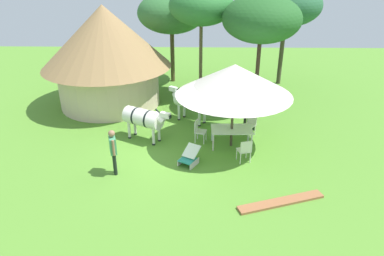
% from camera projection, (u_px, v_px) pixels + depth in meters
% --- Properties ---
extents(ground_plane, '(36.00, 36.00, 0.00)m').
position_uv_depth(ground_plane, '(170.00, 155.00, 13.46)').
color(ground_plane, '#558D2E').
extents(thatched_hut, '(6.21, 6.21, 4.84)m').
position_uv_depth(thatched_hut, '(106.00, 51.00, 17.04)').
color(thatched_hut, beige).
rests_on(thatched_hut, ground_plane).
extents(shade_umbrella, '(4.34, 4.34, 3.30)m').
position_uv_depth(shade_umbrella, '(234.00, 80.00, 12.96)').
color(shade_umbrella, '#443A2B').
rests_on(shade_umbrella, ground_plane).
extents(patio_dining_table, '(1.61, 0.98, 0.74)m').
position_uv_depth(patio_dining_table, '(232.00, 130.00, 13.84)').
color(patio_dining_table, silver).
rests_on(patio_dining_table, ground_plane).
extents(patio_chair_east_end, '(0.61, 0.61, 0.90)m').
position_uv_depth(patio_chair_east_end, '(250.00, 123.00, 14.80)').
color(patio_chair_east_end, white).
rests_on(patio_chair_east_end, ground_plane).
extents(patio_chair_near_lawn, '(0.52, 0.53, 0.90)m').
position_uv_depth(patio_chair_near_lawn, '(199.00, 130.00, 14.23)').
color(patio_chair_near_lawn, silver).
rests_on(patio_chair_near_lawn, ground_plane).
extents(patio_chair_west_end, '(0.54, 0.53, 0.90)m').
position_uv_depth(patio_chair_west_end, '(245.00, 150.00, 12.75)').
color(patio_chair_west_end, white).
rests_on(patio_chair_west_end, ground_plane).
extents(guest_beside_umbrella, '(0.53, 0.32, 1.54)m').
position_uv_depth(guest_beside_umbrella, '(247.00, 108.00, 15.23)').
color(guest_beside_umbrella, black).
rests_on(guest_beside_umbrella, ground_plane).
extents(guest_behind_table, '(0.55, 0.31, 1.57)m').
position_uv_depth(guest_behind_table, '(254.00, 110.00, 15.01)').
color(guest_behind_table, black).
rests_on(guest_behind_table, ground_plane).
extents(standing_watcher, '(0.34, 0.57, 1.65)m').
position_uv_depth(standing_watcher, '(113.00, 148.00, 11.87)').
color(standing_watcher, black).
rests_on(standing_watcher, ground_plane).
extents(striped_lounge_chair, '(0.86, 0.97, 0.61)m').
position_uv_depth(striped_lounge_chair, '(189.00, 158.00, 12.77)').
color(striped_lounge_chair, teal).
rests_on(striped_lounge_chair, ground_plane).
extents(zebra_nearest_camera, '(2.05, 1.37, 1.50)m').
position_uv_depth(zebra_nearest_camera, '(144.00, 118.00, 14.16)').
color(zebra_nearest_camera, silver).
rests_on(zebra_nearest_camera, ground_plane).
extents(zebra_by_umbrella, '(1.89, 1.50, 1.53)m').
position_uv_depth(zebra_by_umbrella, '(191.00, 101.00, 15.82)').
color(zebra_by_umbrella, silver).
rests_on(zebra_by_umbrella, ground_plane).
extents(acacia_tree_behind_hut, '(3.54, 3.54, 5.36)m').
position_uv_depth(acacia_tree_behind_hut, '(262.00, 19.00, 15.78)').
color(acacia_tree_behind_hut, '#412D23').
rests_on(acacia_tree_behind_hut, ground_plane).
extents(acacia_tree_far_lawn, '(3.14, 3.14, 5.61)m').
position_uv_depth(acacia_tree_far_lawn, '(201.00, 6.00, 17.02)').
color(acacia_tree_far_lawn, brown).
rests_on(acacia_tree_far_lawn, ground_plane).
extents(acacia_tree_left_background, '(3.78, 3.78, 5.57)m').
position_uv_depth(acacia_tree_left_background, '(287.00, 5.00, 19.23)').
color(acacia_tree_left_background, '#423F2B').
rests_on(acacia_tree_left_background, ground_plane).
extents(acacia_tree_right_background, '(3.81, 3.81, 5.12)m').
position_uv_depth(acacia_tree_right_background, '(171.00, 13.00, 19.84)').
color(acacia_tree_right_background, '#4A4225').
rests_on(acacia_tree_right_background, ground_plane).
extents(brick_patio_kerb, '(2.77, 1.24, 0.08)m').
position_uv_depth(brick_patio_kerb, '(281.00, 202.00, 10.79)').
color(brick_patio_kerb, '#9C603B').
rests_on(brick_patio_kerb, ground_plane).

